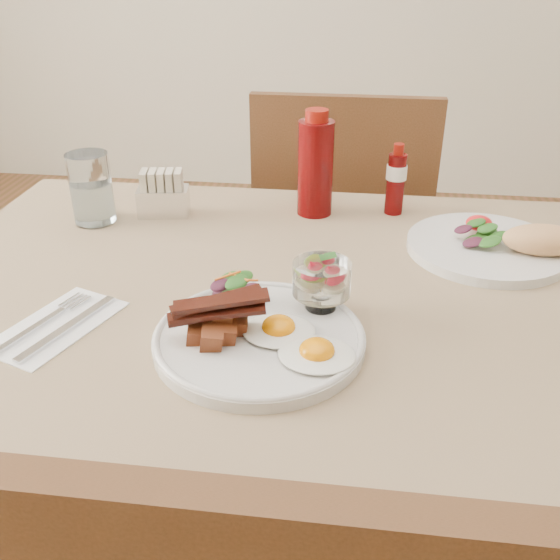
% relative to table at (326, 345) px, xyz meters
% --- Properties ---
extents(table, '(1.33, 0.88, 0.75)m').
position_rel_table_xyz_m(table, '(0.00, 0.00, 0.00)').
color(table, brown).
rests_on(table, ground).
extents(chair_far, '(0.42, 0.42, 0.93)m').
position_rel_table_xyz_m(chair_far, '(0.00, 0.66, -0.14)').
color(chair_far, brown).
rests_on(chair_far, ground).
extents(main_plate, '(0.28, 0.28, 0.02)m').
position_rel_table_xyz_m(main_plate, '(-0.08, -0.14, 0.10)').
color(main_plate, silver).
rests_on(main_plate, table).
extents(fried_eggs, '(0.16, 0.14, 0.03)m').
position_rel_table_xyz_m(fried_eggs, '(-0.03, -0.16, 0.11)').
color(fried_eggs, white).
rests_on(fried_eggs, main_plate).
extents(bacon_potato_pile, '(0.13, 0.09, 0.06)m').
position_rel_table_xyz_m(bacon_potato_pile, '(-0.14, -0.15, 0.13)').
color(bacon_potato_pile, brown).
rests_on(bacon_potato_pile, main_plate).
extents(side_salad, '(0.08, 0.07, 0.04)m').
position_rel_table_xyz_m(side_salad, '(-0.13, -0.06, 0.12)').
color(side_salad, '#184D14').
rests_on(side_salad, main_plate).
extents(fruit_cup, '(0.08, 0.08, 0.08)m').
position_rel_table_xyz_m(fruit_cup, '(-0.01, -0.06, 0.15)').
color(fruit_cup, white).
rests_on(fruit_cup, main_plate).
extents(second_plate, '(0.28, 0.27, 0.07)m').
position_rel_table_xyz_m(second_plate, '(0.28, 0.18, 0.11)').
color(second_plate, silver).
rests_on(second_plate, table).
extents(ketchup_bottle, '(0.07, 0.07, 0.20)m').
position_rel_table_xyz_m(ketchup_bottle, '(-0.05, 0.32, 0.18)').
color(ketchup_bottle, '#4F0405').
rests_on(ketchup_bottle, table).
extents(hot_sauce_bottle, '(0.04, 0.04, 0.14)m').
position_rel_table_xyz_m(hot_sauce_bottle, '(0.11, 0.34, 0.16)').
color(hot_sauce_bottle, '#4F0405').
rests_on(hot_sauce_bottle, table).
extents(sugar_caddy, '(0.10, 0.07, 0.09)m').
position_rel_table_xyz_m(sugar_caddy, '(-0.34, 0.28, 0.13)').
color(sugar_caddy, silver).
rests_on(sugar_caddy, table).
extents(water_glass, '(0.08, 0.08, 0.13)m').
position_rel_table_xyz_m(water_glass, '(-0.46, 0.23, 0.15)').
color(water_glass, white).
rests_on(water_glass, table).
extents(napkin_cutlery, '(0.16, 0.21, 0.01)m').
position_rel_table_xyz_m(napkin_cutlery, '(-0.37, -0.13, 0.09)').
color(napkin_cutlery, white).
rests_on(napkin_cutlery, table).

